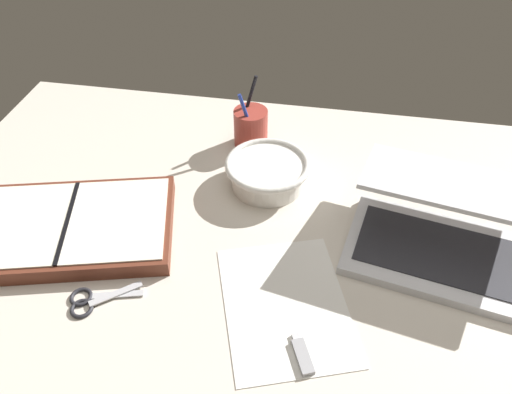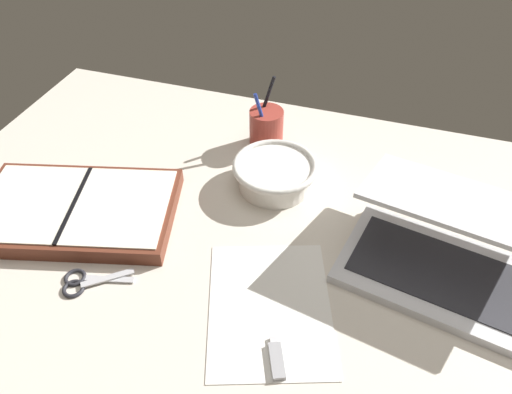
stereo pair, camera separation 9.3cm
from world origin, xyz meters
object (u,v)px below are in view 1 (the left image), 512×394
laptop (444,230)px  scissors (90,301)px  pen_cup (251,127)px  planner (70,227)px  bowl (268,172)px

laptop → scissors: size_ratio=3.04×
laptop → pen_cup: size_ratio=2.30×
pen_cup → planner: (-28.63, -34.73, -2.86)cm
bowl → scissors: 43.18cm
pen_cup → scissors: size_ratio=1.32×
laptop → bowl: (-34.27, 12.40, -1.35)cm
pen_cup → planner: pen_cup is taller
laptop → scissors: bearing=-147.8°
planner → bowl: bearing=16.3°
bowl → pen_cup: (-6.19, 13.83, 1.18)cm
pen_cup → bowl: bearing=-65.9°
laptop → bowl: laptop is taller
bowl → scissors: (-24.70, -35.28, -3.06)cm
planner → scissors: bearing=-69.6°
scissors → bowl: bearing=28.3°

